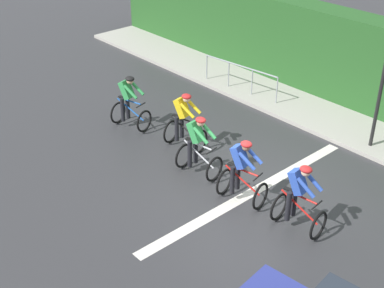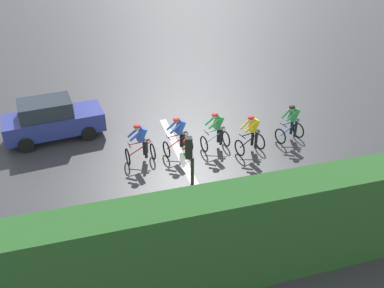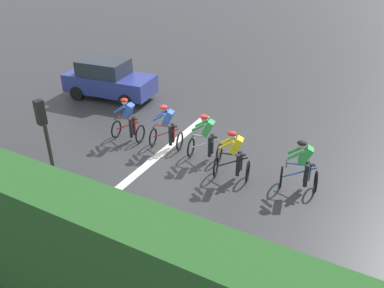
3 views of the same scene
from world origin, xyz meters
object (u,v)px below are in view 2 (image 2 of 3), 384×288
Objects in this scene: cyclist_fourth at (179,136)px; car_navy at (52,119)px; cyclist_second at (251,135)px; traffic_light_near_crossing at (190,172)px; cyclist_lead at (291,124)px; cyclist_mid at (216,132)px; pedestrian_railing_kerbside at (339,183)px; cyclist_trailing at (141,144)px.

car_navy is (-2.81, -4.87, 0.08)m from cyclist_fourth.
traffic_light_near_crossing reaches higher than cyclist_second.
cyclist_fourth is at bearing 60.05° from car_navy.
cyclist_lead is 0.50× the size of traffic_light_near_crossing.
pedestrian_railing_kerbside is (4.47, 2.78, -0.03)m from cyclist_mid.
cyclist_lead is 4.28m from pedestrian_railing_kerbside.
cyclist_trailing is 4.63m from traffic_light_near_crossing.
cyclist_mid is at bearing 66.17° from car_navy.
cyclist_fourth is at bearing -91.54° from cyclist_mid.
cyclist_lead is at bearing 72.49° from car_navy.
cyclist_lead is 6.43m from cyclist_trailing.
pedestrian_railing_kerbside is (4.35, 5.92, -0.03)m from cyclist_trailing.
cyclist_trailing is at bearing -126.29° from pedestrian_railing_kerbside.
pedestrian_railing_kerbside is at bearing 51.56° from car_navy.
car_navy is at bearing -131.99° from cyclist_trailing.
cyclist_mid and cyclist_trailing have the same top height.
cyclist_fourth is at bearing -103.53° from cyclist_second.
car_navy reaches higher than cyclist_mid.
traffic_light_near_crossing is at bearing 29.14° from car_navy.
traffic_light_near_crossing reaches higher than cyclist_lead.
cyclist_second is 5.47m from traffic_light_near_crossing.
cyclist_second is at bearing -78.17° from cyclist_lead.
cyclist_trailing reaches higher than pedestrian_railing_kerbside.
cyclist_mid is 5.27m from pedestrian_railing_kerbside.
car_navy reaches higher than pedestrian_railing_kerbside.
cyclist_second is 2.94m from cyclist_fourth.
cyclist_second is 1.00× the size of cyclist_fourth.
cyclist_lead is 1.00× the size of cyclist_trailing.
cyclist_trailing is at bearing 48.01° from car_navy.
cyclist_fourth is 4.79m from traffic_light_near_crossing.
cyclist_lead and cyclist_fourth have the same top height.
cyclist_mid is 0.50× the size of traffic_light_near_crossing.
cyclist_trailing is 0.55× the size of pedestrian_railing_kerbside.
cyclist_mid is (-0.64, -1.28, 0.00)m from cyclist_second.
car_navy reaches higher than cyclist_fourth.
cyclist_fourth is (-0.69, -2.85, 0.00)m from cyclist_second.
cyclist_trailing is (-0.10, -6.43, 0.00)m from cyclist_lead.
traffic_light_near_crossing reaches higher than cyclist_mid.
cyclist_second is 1.00× the size of cyclist_trailing.
traffic_light_near_crossing is (4.24, -5.66, 1.43)m from cyclist_lead.
cyclist_fourth is 6.28m from pedestrian_railing_kerbside.
car_navy is at bearing -114.33° from cyclist_second.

